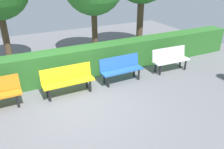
# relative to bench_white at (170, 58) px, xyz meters

# --- Properties ---
(ground_plane) EXTENTS (17.03, 17.03, 0.00)m
(ground_plane) POSITION_rel_bench_white_xyz_m (3.84, 0.81, -0.48)
(ground_plane) COLOR slate
(bench_white) EXTENTS (1.46, 0.51, 0.86)m
(bench_white) POSITION_rel_bench_white_xyz_m (0.00, 0.00, 0.00)
(bench_white) COLOR white
(bench_white) RESTS_ON ground_plane
(bench_blue) EXTENTS (1.49, 0.49, 0.86)m
(bench_blue) POSITION_rel_bench_white_xyz_m (2.07, -0.04, 0.00)
(bench_blue) COLOR blue
(bench_blue) RESTS_ON ground_plane
(bench_yellow) EXTENTS (1.57, 0.46, 0.86)m
(bench_yellow) POSITION_rel_bench_white_xyz_m (3.93, -0.01, 0.00)
(bench_yellow) COLOR yellow
(bench_yellow) RESTS_ON ground_plane
(hedge_row) EXTENTS (13.03, 0.69, 1.05)m
(hedge_row) POSITION_rel_bench_white_xyz_m (2.94, -1.03, 0.04)
(hedge_row) COLOR #2D6B28
(hedge_row) RESTS_ON ground_plane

